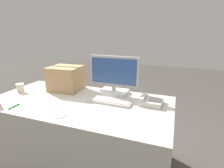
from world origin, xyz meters
TOP-DOWN VIEW (x-y plane):
  - ground_plane at (0.00, 0.00)m, footprint 12.00×12.00m
  - office_desk at (0.00, 0.00)m, footprint 1.80×0.90m
  - monitor at (0.26, 0.31)m, footprint 0.54×0.21m
  - keyboard at (0.30, 0.08)m, footprint 0.43×0.16m
  - desk_phone at (0.68, 0.17)m, footprint 0.22×0.21m
  - paper_cup_left at (-0.76, 0.01)m, footprint 0.09×0.09m
  - spoon at (-0.15, -0.16)m, footprint 0.17×0.05m
  - cardboard_box at (-0.31, 0.25)m, footprint 0.36×0.31m
  - pen_marker at (-0.48, -0.33)m, footprint 0.02×0.12m
  - sticky_note_pad at (0.02, -0.34)m, footprint 0.08×0.08m

SIDE VIEW (x-z plane):
  - ground_plane at x=0.00m, z-range 0.00..0.00m
  - office_desk at x=0.00m, z-range 0.00..0.74m
  - spoon at x=-0.15m, z-range 0.74..0.74m
  - sticky_note_pad at x=0.02m, z-range 0.74..0.75m
  - pen_marker at x=-0.48m, z-range 0.74..0.75m
  - keyboard at x=0.30m, z-range 0.74..0.77m
  - desk_phone at x=0.68m, z-range 0.73..0.81m
  - paper_cup_left at x=-0.76m, z-range 0.74..0.84m
  - cardboard_box at x=-0.31m, z-range 0.74..1.02m
  - monitor at x=0.26m, z-range 0.71..1.13m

